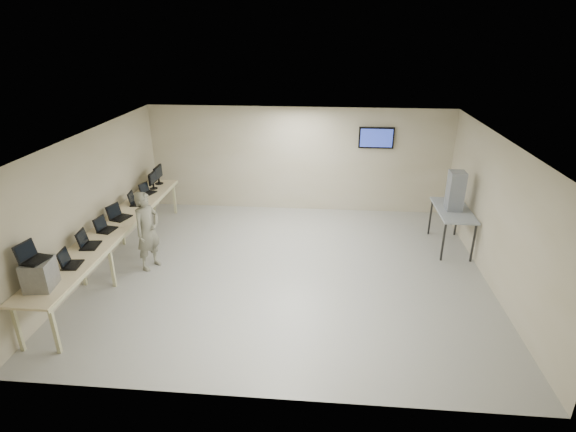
# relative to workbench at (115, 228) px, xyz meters

# --- Properties ---
(room) EXTENTS (8.01, 7.01, 2.81)m
(room) POSITION_rel_workbench_xyz_m (3.62, 0.06, 0.58)
(room) COLOR #A4A4A2
(room) RESTS_ON ground
(workbench) EXTENTS (0.76, 6.00, 0.90)m
(workbench) POSITION_rel_workbench_xyz_m (0.00, 0.00, 0.00)
(workbench) COLOR beige
(workbench) RESTS_ON ground
(equipment_box) EXTENTS (0.46, 0.51, 0.47)m
(equipment_box) POSITION_rel_workbench_xyz_m (-0.06, -2.43, 0.31)
(equipment_box) COLOR gray
(equipment_box) RESTS_ON workbench
(laptop_on_box) EXTENTS (0.39, 0.44, 0.30)m
(laptop_on_box) POSITION_rel_workbench_xyz_m (-0.12, -2.43, 0.62)
(laptop_on_box) COLOR black
(laptop_on_box) RESTS_ON equipment_box
(laptop_0) EXTENTS (0.34, 0.40, 0.29)m
(laptop_0) POSITION_rel_workbench_xyz_m (-0.02, -1.72, 0.15)
(laptop_0) COLOR black
(laptop_0) RESTS_ON workbench
(laptop_1) EXTENTS (0.37, 0.43, 0.31)m
(laptop_1) POSITION_rel_workbench_xyz_m (-0.07, -0.98, 0.15)
(laptop_1) COLOR black
(laptop_1) RESTS_ON workbench
(laptop_2) EXTENTS (0.35, 0.40, 0.29)m
(laptop_2) POSITION_rel_workbench_xyz_m (-0.08, -0.28, 0.15)
(laptop_2) COLOR black
(laptop_2) RESTS_ON workbench
(laptop_3) EXTENTS (0.43, 0.47, 0.31)m
(laptop_3) POSITION_rel_workbench_xyz_m (-0.07, 0.34, 0.15)
(laptop_3) COLOR black
(laptop_3) RESTS_ON workbench
(laptop_4) EXTENTS (0.35, 0.40, 0.29)m
(laptop_4) POSITION_rel_workbench_xyz_m (-0.05, 1.20, 0.15)
(laptop_4) COLOR black
(laptop_4) RESTS_ON workbench
(laptop_5) EXTENTS (0.37, 0.39, 0.26)m
(laptop_5) POSITION_rel_workbench_xyz_m (-0.05, 1.93, 0.14)
(laptop_5) COLOR black
(laptop_5) RESTS_ON workbench
(monitor_near) EXTENTS (0.19, 0.44, 0.43)m
(monitor_near) POSITION_rel_workbench_xyz_m (-0.01, 2.27, 0.33)
(monitor_near) COLOR black
(monitor_near) RESTS_ON workbench
(monitor_far) EXTENTS (0.21, 0.48, 0.47)m
(monitor_far) POSITION_rel_workbench_xyz_m (-0.01, 2.66, 0.36)
(monitor_far) COLOR black
(monitor_far) RESTS_ON workbench
(soldier) EXTENTS (0.62, 0.72, 1.68)m
(soldier) POSITION_rel_workbench_xyz_m (0.73, -0.09, 0.01)
(soldier) COLOR #595A50
(soldier) RESTS_ON ground
(side_table) EXTENTS (0.72, 1.55, 0.93)m
(side_table) POSITION_rel_workbench_xyz_m (7.19, 1.42, 0.03)
(side_table) COLOR #8D959D
(side_table) RESTS_ON ground
(storage_bins) EXTENTS (0.33, 0.37, 0.87)m
(storage_bins) POSITION_rel_workbench_xyz_m (7.17, 1.42, 0.54)
(storage_bins) COLOR #8B93A2
(storage_bins) RESTS_ON side_table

